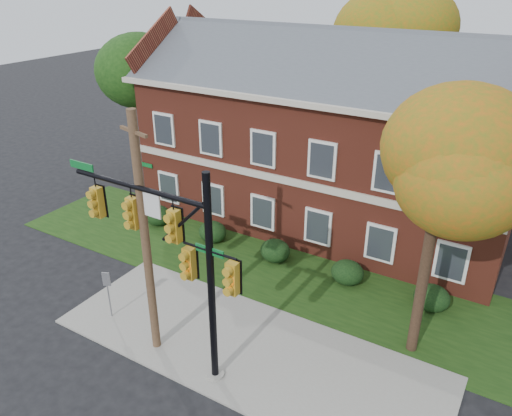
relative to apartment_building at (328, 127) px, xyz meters
The scene contains 15 objects.
ground 13.11m from the apartment_building, 80.50° to the right, with size 120.00×120.00×0.00m, color black.
sidewalk 12.18m from the apartment_building, 79.65° to the right, with size 14.00×5.00×0.08m, color gray.
grass_strip 8.01m from the apartment_building, 71.43° to the right, with size 30.00×6.00×0.04m, color #193811.
apartment_building is the anchor object (origin of this frame).
hedge_far_left 9.82m from the apartment_building, 143.11° to the right, with size 1.40×1.26×1.05m, color black.
hedge_left 7.73m from the apartment_building, 123.67° to the right, with size 1.40×1.26×1.05m, color black.
hedge_center 6.89m from the apartment_building, 90.00° to the right, with size 1.40×1.26×1.05m, color black.
hedge_right 7.73m from the apartment_building, 56.33° to the right, with size 1.40×1.26×1.05m, color black.
hedge_far_right 9.82m from the apartment_building, 36.89° to the right, with size 1.40×1.26×1.05m, color black.
tree_near_right 10.97m from the apartment_building, 48.23° to the right, with size 4.50×4.25×8.58m.
tree_left_rear 9.94m from the apartment_building, behind, with size 5.40×5.10×8.88m.
tree_far_rear 8.84m from the apartment_building, 80.29° to the left, with size 6.84×6.46×11.52m.
traffic_signal 12.63m from the apartment_building, 87.54° to the right, with size 6.50×0.58×7.26m.
utility_pole 12.52m from the apartment_building, 93.61° to the right, with size 1.32×0.42×8.58m.
sign_post 13.08m from the apartment_building, 105.57° to the right, with size 0.28×0.16×2.04m.
Camera 1 is at (7.36, -10.58, 12.14)m, focal length 35.00 mm.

